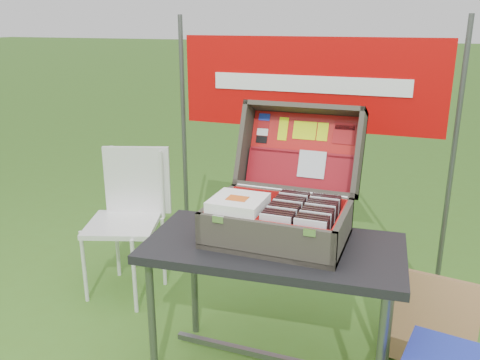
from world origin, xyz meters
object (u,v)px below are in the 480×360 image
at_px(chair, 123,226).
at_px(cardboard_box, 431,321).
at_px(suitcase, 282,179).
at_px(table, 272,314).

xyz_separation_m(chair, cardboard_box, (1.81, -0.04, -0.23)).
distance_m(suitcase, chair, 1.27).
relative_size(table, cardboard_box, 2.49).
height_order(suitcase, cardboard_box, suitcase).
relative_size(table, chair, 1.25).
xyz_separation_m(table, cardboard_box, (0.71, 0.41, -0.13)).
bearing_deg(chair, cardboard_box, -20.27).
bearing_deg(table, chair, 152.56).
bearing_deg(cardboard_box, chair, -172.83).
bearing_deg(suitcase, table, -90.05).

